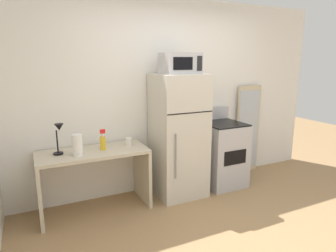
% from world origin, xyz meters
% --- Properties ---
extents(ground_plane, '(12.00, 12.00, 0.00)m').
position_xyz_m(ground_plane, '(0.00, 0.00, 0.00)').
color(ground_plane, '#9E7A51').
extents(wall_back_white, '(5.00, 0.10, 2.60)m').
position_xyz_m(wall_back_white, '(0.00, 1.70, 1.30)').
color(wall_back_white, white).
rests_on(wall_back_white, ground).
extents(desk, '(1.27, 0.56, 0.75)m').
position_xyz_m(desk, '(-1.15, 1.35, 0.53)').
color(desk, beige).
rests_on(desk, ground).
extents(desk_lamp, '(0.14, 0.12, 0.35)m').
position_xyz_m(desk_lamp, '(-1.50, 1.37, 0.99)').
color(desk_lamp, black).
rests_on(desk_lamp, desk).
extents(coffee_mug, '(0.08, 0.08, 0.09)m').
position_xyz_m(coffee_mug, '(-0.69, 1.38, 0.80)').
color(coffee_mug, white).
rests_on(coffee_mug, desk).
extents(spray_bottle, '(0.06, 0.06, 0.25)m').
position_xyz_m(spray_bottle, '(-1.03, 1.34, 0.85)').
color(spray_bottle, yellow).
rests_on(spray_bottle, desk).
extents(paper_towel_roll, '(0.11, 0.11, 0.24)m').
position_xyz_m(paper_towel_roll, '(-1.33, 1.24, 0.87)').
color(paper_towel_roll, white).
rests_on(paper_towel_roll, desk).
extents(refrigerator, '(0.64, 0.63, 1.62)m').
position_xyz_m(refrigerator, '(-0.02, 1.33, 0.81)').
color(refrigerator, beige).
rests_on(refrigerator, ground).
extents(microwave, '(0.46, 0.35, 0.26)m').
position_xyz_m(microwave, '(-0.02, 1.31, 1.75)').
color(microwave, '#B7B7BC').
rests_on(microwave, refrigerator).
extents(oven_range, '(0.57, 0.61, 1.10)m').
position_xyz_m(oven_range, '(0.69, 1.33, 0.47)').
color(oven_range, '#B7B7BC').
rests_on(oven_range, ground).
extents(leaning_mirror, '(0.44, 0.03, 1.40)m').
position_xyz_m(leaning_mirror, '(1.37, 1.59, 0.70)').
color(leaning_mirror, '#C6B793').
rests_on(leaning_mirror, ground).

